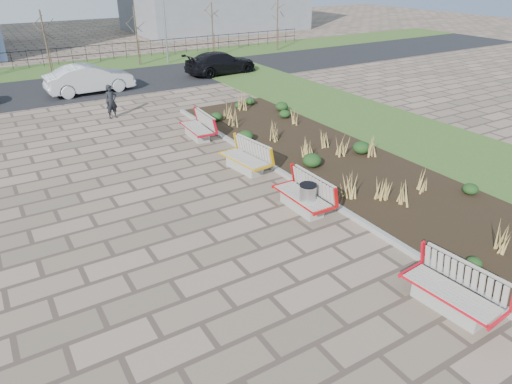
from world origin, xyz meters
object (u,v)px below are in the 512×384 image
bench_c (244,157)px  bench_d (197,126)px  litter_bin (307,199)px  car_silver (90,79)px  pedestrian (111,102)px  lamp_east (165,20)px  bench_b (302,194)px  car_black (221,63)px  bench_a (451,290)px

bench_c → bench_d: size_ratio=1.00×
litter_bin → car_silver: size_ratio=0.19×
pedestrian → lamp_east: (7.23, 11.17, 2.25)m
bench_b → bench_d: same height
litter_bin → car_black: bearing=69.8°
bench_d → bench_c: bearing=-87.1°
bench_a → litter_bin: bench_a is taller
bench_a → pedestrian: bearing=92.3°
bench_d → car_black: car_black is taller
car_silver → lamp_east: 9.31m
pedestrian → bench_c: bearing=-86.9°
bench_c → bench_d: 3.97m
bench_b → litter_bin: (-0.00, -0.26, -0.04)m
litter_bin → pedestrian: (-2.23, 12.25, 0.34)m
bench_b → car_black: (6.69, 17.96, 0.23)m
pedestrian → car_black: size_ratio=0.32×
bench_d → car_black: (6.69, 10.59, 0.23)m
litter_bin → car_black: size_ratio=0.19×
bench_d → pedestrian: size_ratio=1.32×
bench_c → litter_bin: bench_c is taller
bench_a → bench_d: bearing=84.9°
bench_d → car_silver: (-1.94, 10.01, 0.30)m
bench_a → bench_c: bearing=84.9°
bench_a → bench_c: size_ratio=1.00×
bench_d → car_silver: bearing=103.9°
pedestrian → bench_a: bearing=-94.1°
bench_b → car_black: car_black is taller
bench_d → car_silver: size_ratio=0.44×
bench_a → bench_c: same height
litter_bin → lamp_east: size_ratio=0.15×
bench_b → car_black: 19.16m
lamp_east → bench_c: bearing=-104.2°
bench_b → lamp_east: size_ratio=0.35×
bench_a → car_silver: car_silver is taller
bench_c → car_black: bearing=58.1°
litter_bin → car_black: (6.69, 18.22, 0.28)m
bench_c → lamp_east: bearing=68.6°
pedestrian → car_silver: same height
car_silver → bench_b: bearing=-176.2°
pedestrian → lamp_east: bearing=45.6°
bench_a → lamp_east: bearing=74.9°
bench_b → lamp_east: 23.83m
lamp_east → bench_d: bearing=-107.6°
bench_b → car_silver: car_silver is taller
bench_b → bench_d: bearing=89.8°
bench_c → bench_b: bearing=-97.2°
bench_b → car_silver: (-1.94, 17.37, 0.30)m
bench_a → bench_b: size_ratio=1.00×
bench_b → pedestrian: 12.20m
bench_a → bench_b: same height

